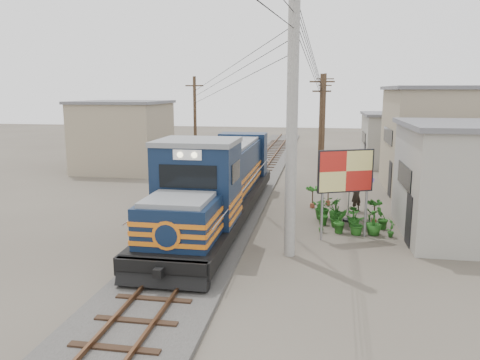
% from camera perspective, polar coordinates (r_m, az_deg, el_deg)
% --- Properties ---
extents(ground, '(120.00, 120.00, 0.00)m').
position_cam_1_polar(ground, '(18.47, -4.88, -7.97)').
color(ground, '#473F35').
rests_on(ground, ground).
extents(ballast, '(3.60, 70.00, 0.16)m').
position_cam_1_polar(ballast, '(27.90, 0.27, -1.28)').
color(ballast, '#595651').
rests_on(ballast, ground).
extents(track, '(1.15, 70.00, 0.12)m').
position_cam_1_polar(track, '(27.86, 0.27, -0.92)').
color(track, '#51331E').
rests_on(track, ground).
extents(locomotive, '(2.99, 16.26, 4.03)m').
position_cam_1_polar(locomotive, '(21.34, -2.58, -0.48)').
color(locomotive, black).
rests_on(locomotive, ground).
extents(utility_pole_main, '(0.40, 0.40, 10.00)m').
position_cam_1_polar(utility_pole_main, '(16.46, 6.36, 7.49)').
color(utility_pole_main, '#9E9B93').
rests_on(utility_pole_main, ground).
extents(wooden_pole_mid, '(1.60, 0.24, 7.00)m').
position_cam_1_polar(wooden_pole_mid, '(30.99, 9.80, 6.51)').
color(wooden_pole_mid, '#4C3826').
rests_on(wooden_pole_mid, ground).
extents(wooden_pole_far, '(1.60, 0.24, 7.50)m').
position_cam_1_polar(wooden_pole_far, '(44.95, 10.23, 8.12)').
color(wooden_pole_far, '#4C3826').
rests_on(wooden_pole_far, ground).
extents(wooden_pole_left, '(1.60, 0.24, 7.00)m').
position_cam_1_polar(wooden_pole_left, '(36.24, -5.50, 7.22)').
color(wooden_pole_left, '#4C3826').
rests_on(wooden_pole_left, ground).
extents(power_lines, '(9.65, 19.00, 3.30)m').
position_cam_1_polar(power_lines, '(25.87, -0.60, 14.44)').
color(power_lines, black).
rests_on(power_lines, ground).
extents(shophouse_mid, '(8.40, 7.35, 6.20)m').
position_cam_1_polar(shophouse_mid, '(30.13, 25.19, 4.43)').
color(shophouse_mid, gray).
rests_on(shophouse_mid, ground).
extents(shophouse_back, '(6.30, 6.30, 4.20)m').
position_cam_1_polar(shophouse_back, '(39.63, 19.21, 4.70)').
color(shophouse_back, gray).
rests_on(shophouse_back, ground).
extents(shophouse_left, '(6.30, 6.30, 5.20)m').
position_cam_1_polar(shophouse_left, '(36.10, -14.03, 5.24)').
color(shophouse_left, gray).
rests_on(shophouse_left, ground).
extents(billboard, '(2.22, 1.05, 3.66)m').
position_cam_1_polar(billboard, '(19.09, 12.76, 0.80)').
color(billboard, '#99999E').
rests_on(billboard, ground).
extents(market_umbrella, '(2.78, 2.78, 2.57)m').
position_cam_1_polar(market_umbrella, '(21.80, 13.26, 0.82)').
color(market_umbrella, black).
rests_on(market_umbrella, ground).
extents(vendor, '(0.76, 0.75, 1.77)m').
position_cam_1_polar(vendor, '(23.89, 13.97, -1.71)').
color(vendor, black).
rests_on(vendor, ground).
extents(plant_nursery, '(3.46, 3.19, 1.13)m').
position_cam_1_polar(plant_nursery, '(21.20, 12.66, -4.28)').
color(plant_nursery, '#215D1A').
rests_on(plant_nursery, ground).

